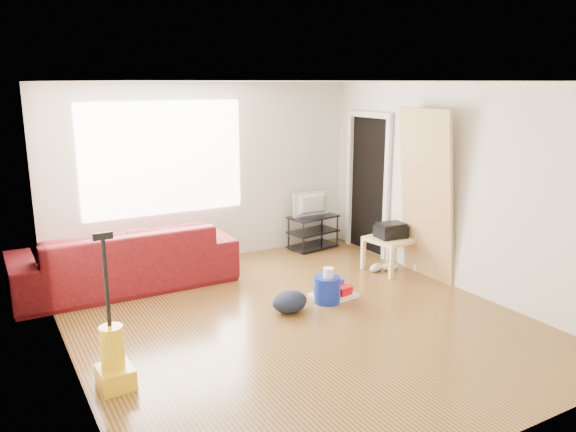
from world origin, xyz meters
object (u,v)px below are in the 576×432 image
vacuum (114,359)px  side_table (390,243)px  backpack (290,312)px  bucket (327,302)px  cleaning_tray (334,292)px  sofa (127,286)px  tv_stand (313,231)px

vacuum → side_table: bearing=14.5°
vacuum → backpack: bearing=14.6°
bucket → cleaning_tray: cleaning_tray is taller
side_table → bucket: size_ratio=2.06×
backpack → cleaning_tray: bearing=-4.7°
bucket → sofa: bearing=138.7°
tv_stand → bucket: (-1.03, -1.94, -0.26)m
sofa → backpack: size_ratio=6.26×
tv_stand → bucket: tv_stand is taller
bucket → vacuum: size_ratio=0.23×
vacuum → sofa: bearing=71.4°
sofa → cleaning_tray: (2.06, -1.56, 0.05)m
tv_stand → backpack: 2.52m
tv_stand → cleaning_tray: 2.04m
sofa → backpack: (1.38, -1.70, 0.00)m
sofa → tv_stand: size_ratio=3.37×
tv_stand → vacuum: vacuum is taller
vacuum → tv_stand: bearing=33.4°
tv_stand → side_table: (0.35, -1.40, 0.12)m
side_table → cleaning_tray: 1.33m
sofa → side_table: side_table is taller
sofa → side_table: 3.48m
bucket → vacuum: (-2.58, -0.66, 0.25)m
side_table → sofa: bearing=160.9°
sofa → cleaning_tray: sofa is taller
bucket → tv_stand: bearing=62.1°
tv_stand → bucket: bearing=-125.9°
sofa → bucket: sofa is taller
sofa → bucket: 2.53m
tv_stand → bucket: 2.21m
tv_stand → vacuum: size_ratio=0.59×
sofa → vacuum: bearing=73.7°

